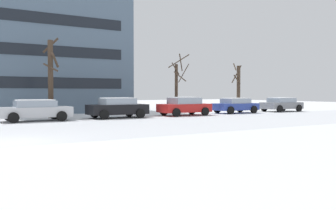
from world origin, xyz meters
name	(u,v)px	position (x,y,z in m)	size (l,w,h in m)	color
ground_plane	(6,144)	(0.00, 0.00, 0.00)	(120.00, 120.00, 0.00)	white
parked_car_silver	(35,110)	(3.04, 9.93, 0.71)	(4.34, 2.21, 1.35)	silver
parked_car_black	(117,107)	(8.59, 9.84, 0.74)	(4.15, 2.15, 1.44)	black
parked_car_red	(184,106)	(14.13, 9.63, 0.74)	(4.09, 2.10, 1.44)	red
parked_car_blue	(236,105)	(19.68, 9.92, 0.69)	(4.03, 2.02, 1.32)	#283D93
parked_car_gray	(281,104)	(25.23, 9.72, 0.69)	(3.96, 2.17, 1.32)	slate
tree_far_right	(51,77)	(4.65, 12.47, 2.92)	(1.33, 1.37, 5.75)	#423326
tree_far_mid	(238,87)	(23.04, 13.25, 2.32)	(1.25, 1.19, 4.70)	#423326
tree_far_left	(177,85)	(15.30, 12.50, 2.41)	(2.01, 2.15, 5.16)	#423326
building_far_right	(48,57)	(6.72, 21.68, 5.19)	(12.58, 11.01, 10.39)	slate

